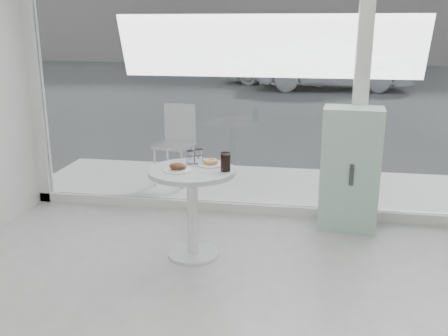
% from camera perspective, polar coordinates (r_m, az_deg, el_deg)
% --- Properties ---
extents(room_shell, '(6.00, 6.00, 6.00)m').
position_cam_1_polar(room_shell, '(1.41, -7.74, 16.09)').
color(room_shell, white).
rests_on(room_shell, ground).
extents(storefront, '(5.00, 0.14, 3.00)m').
position_cam_1_polar(storefront, '(4.92, 5.86, 13.73)').
color(storefront, silver).
rests_on(storefront, ground).
extents(main_table, '(0.72, 0.72, 0.77)m').
position_cam_1_polar(main_table, '(4.14, -3.64, -3.04)').
color(main_table, silver).
rests_on(main_table, ground).
extents(patio_deck, '(5.60, 1.60, 0.05)m').
position_cam_1_polar(patio_deck, '(6.02, 5.23, -2.20)').
color(patio_deck, beige).
rests_on(patio_deck, ground).
extents(street, '(40.00, 24.00, 0.00)m').
position_cam_1_polar(street, '(18.01, 8.40, 9.79)').
color(street, '#393939').
rests_on(street, ground).
extents(mint_cabinet, '(0.57, 0.40, 1.18)m').
position_cam_1_polar(mint_cabinet, '(4.87, 14.20, -0.12)').
color(mint_cabinet, '#9AC4AF').
rests_on(mint_cabinet, ground).
extents(patio_chair, '(0.47, 0.47, 0.95)m').
position_cam_1_polar(patio_chair, '(6.03, -5.46, 3.36)').
color(patio_chair, silver).
rests_on(patio_chair, patio_deck).
extents(car_white, '(3.91, 1.65, 1.32)m').
position_cam_1_polar(car_white, '(17.07, 6.70, 11.74)').
color(car_white, white).
rests_on(car_white, street).
extents(car_silver, '(4.65, 2.01, 1.49)m').
position_cam_1_polar(car_silver, '(15.63, 12.13, 11.43)').
color(car_silver, '#979A9E').
rests_on(car_silver, street).
extents(plate_fritter, '(0.22, 0.22, 0.07)m').
position_cam_1_polar(plate_fritter, '(4.02, -5.28, 0.02)').
color(plate_fritter, white).
rests_on(plate_fritter, main_table).
extents(plate_donut, '(0.21, 0.21, 0.05)m').
position_cam_1_polar(plate_donut, '(4.17, -1.55, 0.57)').
color(plate_donut, white).
rests_on(plate_donut, main_table).
extents(water_tumbler_a, '(0.07, 0.07, 0.11)m').
position_cam_1_polar(water_tumbler_a, '(4.23, -3.85, 1.16)').
color(water_tumbler_a, white).
rests_on(water_tumbler_a, main_table).
extents(water_tumbler_b, '(0.08, 0.08, 0.12)m').
position_cam_1_polar(water_tumbler_b, '(4.23, -2.91, 1.25)').
color(water_tumbler_b, white).
rests_on(water_tumbler_b, main_table).
extents(cola_glass, '(0.08, 0.08, 0.15)m').
position_cam_1_polar(cola_glass, '(3.99, 0.18, 0.67)').
color(cola_glass, white).
rests_on(cola_glass, main_table).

